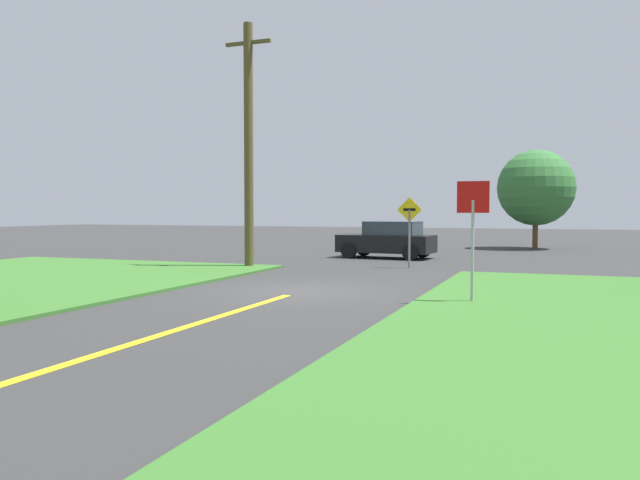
% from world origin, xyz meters
% --- Properties ---
extents(ground_plane, '(120.00, 120.00, 0.00)m').
position_xyz_m(ground_plane, '(0.00, 0.00, 0.00)').
color(ground_plane, '#303030').
extents(lane_stripe_center, '(0.20, 14.00, 0.01)m').
position_xyz_m(lane_stripe_center, '(0.00, -8.00, 0.01)').
color(lane_stripe_center, yellow).
rests_on(lane_stripe_center, ground).
extents(stop_sign, '(0.71, 0.07, 2.75)m').
position_xyz_m(stop_sign, '(4.45, -0.87, 1.92)').
color(stop_sign, '#9EA0A8').
rests_on(stop_sign, ground).
extents(car_approaching_junction, '(4.27, 2.30, 1.62)m').
position_xyz_m(car_approaching_junction, '(-0.79, 11.75, 0.80)').
color(car_approaching_junction, black).
rests_on(car_approaching_junction, ground).
extents(utility_pole_mid, '(1.80, 0.33, 8.85)m').
position_xyz_m(utility_pole_mid, '(-4.37, 5.47, 4.52)').
color(utility_pole_mid, brown).
rests_on(utility_pole_mid, ground).
extents(direction_sign, '(0.91, 0.08, 2.58)m').
position_xyz_m(direction_sign, '(1.14, 7.44, 1.60)').
color(direction_sign, slate).
rests_on(direction_sign, ground).
extents(oak_tree_left, '(4.13, 4.13, 5.40)m').
position_xyz_m(oak_tree_left, '(5.02, 21.19, 3.33)').
color(oak_tree_left, brown).
rests_on(oak_tree_left, ground).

